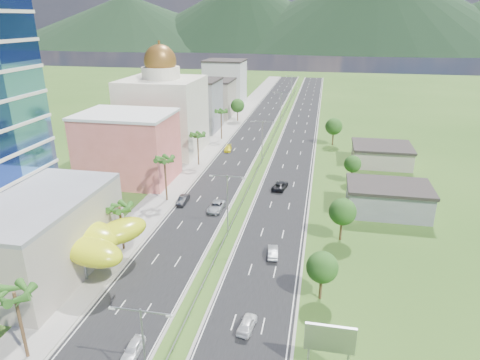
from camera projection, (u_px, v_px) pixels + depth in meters
The scene contains 38 objects.
ground at pixel (213, 266), 64.70m from camera, with size 500.00×500.00×0.00m, color #2D5119.
road_left at pixel (257, 125), 148.53m from camera, with size 11.00×260.00×0.04m, color black.
road_right at pixel (301, 127), 145.82m from camera, with size 11.00×260.00×0.04m, color black.
sidewalk_left at pixel (231, 124), 150.23m from camera, with size 7.00×260.00×0.12m, color gray.
median_guardrail at pixel (272, 138), 130.46m from camera, with size 0.10×216.06×0.76m.
streetlight_median_a at pixel (144, 347), 39.38m from camera, with size 6.04×0.25×11.00m.
streetlight_median_b at pixel (227, 199), 71.46m from camera, with size 6.04×0.25×11.00m.
streetlight_median_c at pixel (262, 137), 108.12m from camera, with size 6.04×0.25×11.00m.
streetlight_median_d at pixel (281, 104), 149.36m from camera, with size 6.04×0.25×11.00m.
streetlight_median_e at pixel (292, 85), 190.60m from camera, with size 6.04×0.25×11.00m.
lime_canopy at pixel (74, 237), 62.86m from camera, with size 18.00×15.00×7.40m.
pink_shophouse at pixel (128, 148), 96.41m from camera, with size 20.00×15.00×15.00m, color #D26356.
domed_building at pixel (163, 111), 116.11m from camera, with size 20.00×20.00×28.70m.
midrise_grey at pixel (194, 106), 140.04m from camera, with size 16.00×15.00×16.00m, color gray.
midrise_beige at pixel (211, 99), 160.74m from camera, with size 16.00×15.00×13.00m, color #A59987.
midrise_white at pixel (225, 83), 180.93m from camera, with size 16.00×15.00×18.00m, color silver.
billboard at pixel (330, 340), 43.55m from camera, with size 5.20×0.35×6.20m.
shed_near at pixel (388, 200), 81.66m from camera, with size 15.00×10.00×5.00m, color gray.
shed_far at pixel (381, 155), 108.90m from camera, with size 14.00×12.00×4.40m, color #A59987.
palm_tree_a at pixel (15, 296), 44.48m from camera, with size 3.60×3.60×9.10m.
palm_tree_b at pixel (120, 209), 66.81m from camera, with size 3.60×3.60×8.10m.
palm_tree_c at pixel (164, 161), 84.63m from camera, with size 3.60×3.60×9.60m.
palm_tree_d at pixel (198, 136), 106.05m from camera, with size 3.60×3.60×8.60m.
palm_tree_e at pixel (221, 112), 128.69m from camera, with size 3.60×3.60×9.40m.
leafy_tree_lfar at pixel (238, 106), 152.58m from camera, with size 4.90×4.90×8.05m.
leafy_tree_ra at pixel (322, 267), 55.52m from camera, with size 4.20×4.20×6.90m.
leafy_tree_rb at pixel (343, 212), 70.42m from camera, with size 4.55×4.55×7.47m.
leafy_tree_rc at pixel (353, 164), 95.82m from camera, with size 3.85×3.85×6.33m.
leafy_tree_rd at pixel (334, 126), 123.61m from camera, with size 4.90×4.90×8.05m.
mountain_ridge at pixel (370, 51), 466.27m from camera, with size 860.00×140.00×90.00m, color black, non-canonical shape.
car_white_near_left at pixel (133, 349), 47.44m from camera, with size 1.66×4.12×1.40m, color silver.
car_dark_left at pixel (183, 200), 85.98m from camera, with size 1.62×4.64×1.53m, color black.
car_silver_mid_left at pixel (216, 206), 82.88m from camera, with size 2.61×5.67×1.58m, color #A0A3A7.
car_yellow_far_left at pixel (228, 148), 119.89m from camera, with size 1.90×4.68×1.36m, color yellow.
car_white_near_right at pixel (247, 324), 51.31m from camera, with size 1.71×4.24×1.45m, color white.
car_silver_right at pixel (273, 252), 67.01m from camera, with size 1.54×4.42×1.46m, color #ABAEB3.
car_dark_far_right at pixel (280, 186), 93.22m from camera, with size 2.56×5.55×1.54m, color black.
motorcycle at pixel (113, 298), 56.28m from camera, with size 0.56×1.86×1.19m, color black.
Camera 1 is at (14.75, -53.97, 35.22)m, focal length 32.00 mm.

